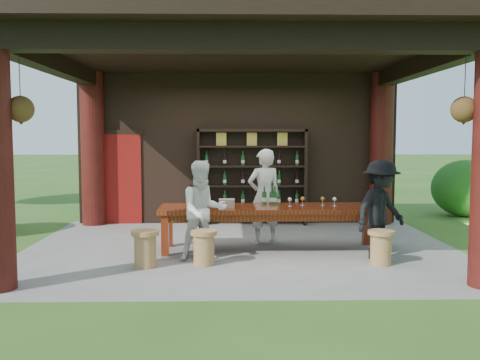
{
  "coord_description": "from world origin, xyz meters",
  "views": [
    {
      "loc": [
        -0.2,
        -9.1,
        1.95
      ],
      "look_at": [
        0.0,
        0.4,
        1.15
      ],
      "focal_mm": 40.0,
      "sensor_mm": 36.0,
      "label": 1
    }
  ],
  "objects_px": {
    "tasting_table": "(271,213)",
    "wine_shelf": "(252,177)",
    "stool_far_left": "(145,248)",
    "host": "(264,196)",
    "napkin_basket": "(227,203)",
    "stool_near_right": "(381,247)",
    "guest_man": "(381,210)",
    "guest_woman": "(203,211)",
    "stool_near_left": "(204,247)"
  },
  "relations": [
    {
      "from": "stool_near_left",
      "to": "stool_far_left",
      "type": "height_order",
      "value": "stool_far_left"
    },
    {
      "from": "wine_shelf",
      "to": "stool_far_left",
      "type": "xyz_separation_m",
      "value": [
        -1.74,
        -3.74,
        -0.76
      ]
    },
    {
      "from": "wine_shelf",
      "to": "host",
      "type": "distance_m",
      "value": 2.02
    },
    {
      "from": "stool_near_left",
      "to": "guest_woman",
      "type": "relative_size",
      "value": 0.34
    },
    {
      "from": "guest_woman",
      "to": "guest_man",
      "type": "bearing_deg",
      "value": -19.36
    },
    {
      "from": "wine_shelf",
      "to": "stool_near_right",
      "type": "height_order",
      "value": "wine_shelf"
    },
    {
      "from": "guest_woman",
      "to": "stool_far_left",
      "type": "bearing_deg",
      "value": -169.55
    },
    {
      "from": "host",
      "to": "guest_woman",
      "type": "relative_size",
      "value": 1.1
    },
    {
      "from": "wine_shelf",
      "to": "stool_far_left",
      "type": "relative_size",
      "value": 4.34
    },
    {
      "from": "tasting_table",
      "to": "wine_shelf",
      "type": "bearing_deg",
      "value": 94.53
    },
    {
      "from": "stool_near_right",
      "to": "tasting_table",
      "type": "bearing_deg",
      "value": 145.99
    },
    {
      "from": "stool_near_right",
      "to": "stool_far_left",
      "type": "distance_m",
      "value": 3.53
    },
    {
      "from": "stool_far_left",
      "to": "guest_man",
      "type": "height_order",
      "value": "guest_man"
    },
    {
      "from": "host",
      "to": "napkin_basket",
      "type": "distance_m",
      "value": 0.99
    },
    {
      "from": "tasting_table",
      "to": "stool_near_right",
      "type": "relative_size",
      "value": 7.22
    },
    {
      "from": "stool_near_right",
      "to": "guest_man",
      "type": "height_order",
      "value": "guest_man"
    },
    {
      "from": "wine_shelf",
      "to": "tasting_table",
      "type": "xyz_separation_m",
      "value": [
        0.21,
        -2.6,
        -0.41
      ]
    },
    {
      "from": "tasting_table",
      "to": "guest_man",
      "type": "bearing_deg",
      "value": -23.61
    },
    {
      "from": "wine_shelf",
      "to": "tasting_table",
      "type": "bearing_deg",
      "value": -85.47
    },
    {
      "from": "wine_shelf",
      "to": "napkin_basket",
      "type": "height_order",
      "value": "wine_shelf"
    },
    {
      "from": "wine_shelf",
      "to": "host",
      "type": "xyz_separation_m",
      "value": [
        0.13,
        -2.01,
        -0.19
      ]
    },
    {
      "from": "stool_near_right",
      "to": "host",
      "type": "bearing_deg",
      "value": 134.9
    },
    {
      "from": "tasting_table",
      "to": "guest_man",
      "type": "distance_m",
      "value": 1.82
    },
    {
      "from": "stool_near_right",
      "to": "guest_man",
      "type": "xyz_separation_m",
      "value": [
        0.08,
        0.34,
        0.51
      ]
    },
    {
      "from": "wine_shelf",
      "to": "stool_near_right",
      "type": "xyz_separation_m",
      "value": [
        1.79,
        -3.67,
        -0.77
      ]
    },
    {
      "from": "stool_near_right",
      "to": "host",
      "type": "xyz_separation_m",
      "value": [
        -1.65,
        1.66,
        0.58
      ]
    },
    {
      "from": "stool_far_left",
      "to": "host",
      "type": "height_order",
      "value": "host"
    },
    {
      "from": "guest_man",
      "to": "stool_near_right",
      "type": "bearing_deg",
      "value": -138.4
    },
    {
      "from": "guest_woman",
      "to": "wine_shelf",
      "type": "bearing_deg",
      "value": 56.23
    },
    {
      "from": "stool_near_right",
      "to": "guest_man",
      "type": "relative_size",
      "value": 0.33
    },
    {
      "from": "stool_near_right",
      "to": "guest_man",
      "type": "distance_m",
      "value": 0.62
    },
    {
      "from": "wine_shelf",
      "to": "guest_woman",
      "type": "xyz_separation_m",
      "value": [
        -0.9,
        -3.28,
        -0.27
      ]
    },
    {
      "from": "stool_near_right",
      "to": "napkin_basket",
      "type": "relative_size",
      "value": 2.0
    },
    {
      "from": "tasting_table",
      "to": "stool_far_left",
      "type": "relative_size",
      "value": 6.88
    },
    {
      "from": "stool_near_left",
      "to": "guest_man",
      "type": "xyz_separation_m",
      "value": [
        2.75,
        0.3,
        0.51
      ]
    },
    {
      "from": "tasting_table",
      "to": "guest_woman",
      "type": "bearing_deg",
      "value": -148.53
    },
    {
      "from": "stool_far_left",
      "to": "napkin_basket",
      "type": "bearing_deg",
      "value": 40.12
    },
    {
      "from": "stool_near_left",
      "to": "stool_far_left",
      "type": "distance_m",
      "value": 0.87
    },
    {
      "from": "tasting_table",
      "to": "napkin_basket",
      "type": "relative_size",
      "value": 14.44
    },
    {
      "from": "stool_far_left",
      "to": "guest_woman",
      "type": "bearing_deg",
      "value": 28.82
    },
    {
      "from": "wine_shelf",
      "to": "guest_man",
      "type": "distance_m",
      "value": 3.83
    },
    {
      "from": "stool_near_left",
      "to": "stool_near_right",
      "type": "height_order",
      "value": "stool_near_left"
    },
    {
      "from": "tasting_table",
      "to": "stool_near_right",
      "type": "height_order",
      "value": "tasting_table"
    },
    {
      "from": "wine_shelf",
      "to": "guest_woman",
      "type": "distance_m",
      "value": 3.42
    },
    {
      "from": "wine_shelf",
      "to": "stool_near_right",
      "type": "distance_m",
      "value": 4.16
    },
    {
      "from": "stool_far_left",
      "to": "guest_man",
      "type": "distance_m",
      "value": 3.67
    },
    {
      "from": "wine_shelf",
      "to": "stool_near_right",
      "type": "bearing_deg",
      "value": -64.03
    },
    {
      "from": "stool_near_left",
      "to": "guest_man",
      "type": "distance_m",
      "value": 2.81
    },
    {
      "from": "tasting_table",
      "to": "stool_near_left",
      "type": "height_order",
      "value": "tasting_table"
    },
    {
      "from": "tasting_table",
      "to": "napkin_basket",
      "type": "xyz_separation_m",
      "value": [
        -0.75,
        -0.13,
        0.18
      ]
    }
  ]
}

